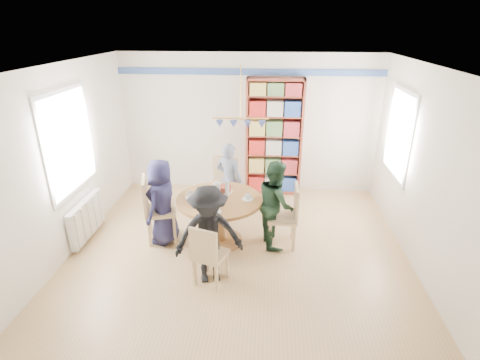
# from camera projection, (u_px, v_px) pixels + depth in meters

# --- Properties ---
(ground) EXTENTS (5.00, 5.00, 0.00)m
(ground) POSITION_uv_depth(u_px,v_px,m) (238.00, 255.00, 5.57)
(ground) COLOR tan
(room_shell) EXTENTS (5.00, 5.00, 5.00)m
(room_shell) POSITION_uv_depth(u_px,v_px,m) (226.00, 132.00, 5.74)
(room_shell) COLOR white
(room_shell) RESTS_ON ground
(radiator) EXTENTS (0.12, 1.00, 0.60)m
(radiator) POSITION_uv_depth(u_px,v_px,m) (87.00, 218.00, 5.89)
(radiator) COLOR silver
(radiator) RESTS_ON ground
(dining_table) EXTENTS (1.30, 1.30, 0.75)m
(dining_table) POSITION_uv_depth(u_px,v_px,m) (219.00, 210.00, 5.71)
(dining_table) COLOR olive
(dining_table) RESTS_ON ground
(chair_left) EXTENTS (0.58, 0.58, 1.05)m
(chair_left) POSITION_uv_depth(u_px,v_px,m) (154.00, 207.00, 5.76)
(chair_left) COLOR tan
(chair_left) RESTS_ON ground
(chair_right) EXTENTS (0.44, 0.44, 0.99)m
(chair_right) POSITION_uv_depth(u_px,v_px,m) (288.00, 213.00, 5.64)
(chair_right) COLOR tan
(chair_right) RESTS_ON ground
(chair_far) EXTENTS (0.49, 0.49, 1.03)m
(chair_far) POSITION_uv_depth(u_px,v_px,m) (225.00, 183.00, 6.62)
(chair_far) COLOR tan
(chair_far) RESTS_ON ground
(chair_near) EXTENTS (0.49, 0.49, 0.88)m
(chair_near) POSITION_uv_depth(u_px,v_px,m) (208.00, 253.00, 4.77)
(chair_near) COLOR tan
(chair_near) RESTS_ON ground
(person_left) EXTENTS (0.57, 0.74, 1.35)m
(person_left) POSITION_uv_depth(u_px,v_px,m) (162.00, 202.00, 5.69)
(person_left) COLOR #1C1C3D
(person_left) RESTS_ON ground
(person_right) EXTENTS (0.63, 0.75, 1.35)m
(person_right) POSITION_uv_depth(u_px,v_px,m) (276.00, 204.00, 5.63)
(person_right) COLOR #18301E
(person_right) RESTS_ON ground
(person_far) EXTENTS (0.56, 0.47, 1.32)m
(person_far) POSITION_uv_depth(u_px,v_px,m) (229.00, 180.00, 6.53)
(person_far) COLOR gray
(person_far) RESTS_ON ground
(person_near) EXTENTS (0.98, 0.71, 1.37)m
(person_near) POSITION_uv_depth(u_px,v_px,m) (209.00, 235.00, 4.79)
(person_near) COLOR black
(person_near) RESTS_ON ground
(bookshelf) EXTENTS (1.08, 0.32, 2.27)m
(bookshelf) POSITION_uv_depth(u_px,v_px,m) (274.00, 139.00, 7.24)
(bookshelf) COLOR maroon
(bookshelf) RESTS_ON ground
(tableware) EXTENTS (1.05, 1.05, 0.28)m
(tableware) POSITION_uv_depth(u_px,v_px,m) (218.00, 194.00, 5.64)
(tableware) COLOR white
(tableware) RESTS_ON dining_table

